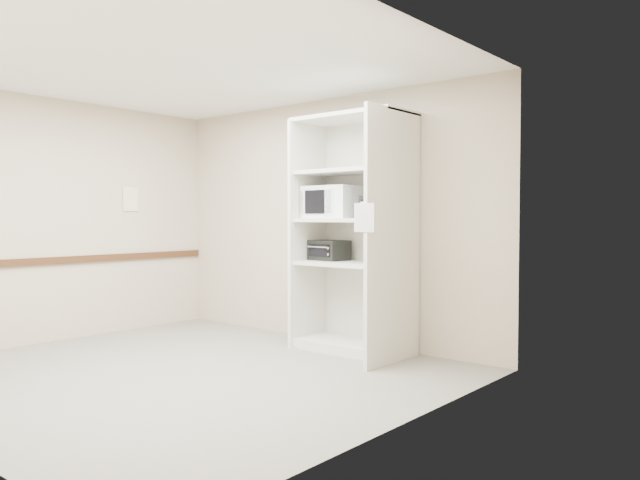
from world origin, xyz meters
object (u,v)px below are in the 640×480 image
Objects in this scene: toaster_oven_upper at (383,207)px; toaster_oven_lower at (329,250)px; shelving_unit at (357,242)px; microwave at (334,202)px.

toaster_oven_upper reaches higher than toaster_oven_lower.
shelving_unit is 0.42m from toaster_oven_lower.
microwave is (-0.33, 0.04, 0.41)m from shelving_unit.
shelving_unit is 6.28× the size of toaster_oven_lower.
microwave reaches higher than toaster_oven_upper.
microwave is 1.47× the size of toaster_oven_upper.
shelving_unit is at bearing 176.13° from toaster_oven_upper.
toaster_oven_lower is (-0.08, 0.02, -0.51)m from microwave.
shelving_unit reaches higher than microwave.
shelving_unit is at bearing -1.07° from toaster_oven_lower.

